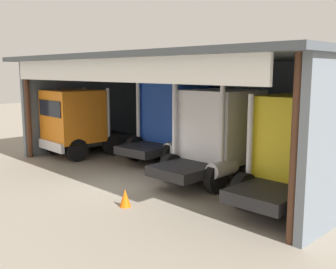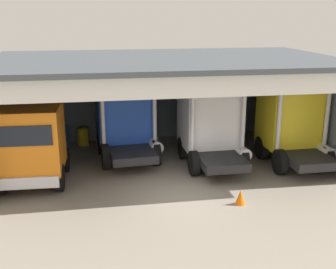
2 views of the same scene
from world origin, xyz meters
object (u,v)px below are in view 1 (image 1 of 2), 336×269
(truck_white_center_left_bay, at_px, (218,132))
(truck_yellow_right_bay, at_px, (299,149))
(oil_drum, at_px, (175,139))
(tool_cart, at_px, (161,135))
(truck_blue_center_right_bay, at_px, (173,118))
(truck_orange_center_bay, at_px, (77,121))
(traffic_cone, at_px, (125,198))

(truck_white_center_left_bay, xyz_separation_m, truck_yellow_right_bay, (3.64, -0.62, -0.05))
(truck_yellow_right_bay, height_order, oil_drum, truck_yellow_right_bay)
(tool_cart, bearing_deg, truck_yellow_right_bay, -22.21)
(truck_blue_center_right_bay, xyz_separation_m, tool_cart, (-3.31, 2.36, -1.48))
(truck_orange_center_bay, xyz_separation_m, truck_yellow_right_bay, (11.30, 0.80, 0.07))
(oil_drum, bearing_deg, truck_blue_center_right_bay, -47.47)
(truck_orange_center_bay, height_order, truck_blue_center_right_bay, truck_blue_center_right_bay)
(truck_blue_center_right_bay, relative_size, truck_white_center_left_bay, 1.01)
(truck_white_center_left_bay, height_order, truck_yellow_right_bay, truck_white_center_left_bay)
(truck_yellow_right_bay, distance_m, oil_drum, 10.48)
(truck_blue_center_right_bay, xyz_separation_m, traffic_cone, (3.66, -5.89, -1.70))
(truck_yellow_right_bay, bearing_deg, truck_white_center_left_bay, 169.84)
(truck_blue_center_right_bay, relative_size, tool_cart, 4.63)
(oil_drum, height_order, traffic_cone, oil_drum)
(oil_drum, bearing_deg, truck_yellow_right_bay, -24.36)
(truck_blue_center_right_bay, distance_m, tool_cart, 4.33)
(truck_yellow_right_bay, bearing_deg, truck_orange_center_bay, -176.49)
(truck_blue_center_right_bay, height_order, truck_yellow_right_bay, truck_blue_center_right_bay)
(tool_cart, bearing_deg, truck_orange_center_bay, -96.86)
(truck_white_center_left_bay, distance_m, traffic_cone, 4.78)
(truck_orange_center_bay, relative_size, truck_blue_center_right_bay, 0.94)
(truck_yellow_right_bay, relative_size, tool_cart, 4.23)
(truck_white_center_left_bay, relative_size, oil_drum, 5.25)
(truck_white_center_left_bay, bearing_deg, traffic_cone, -91.54)
(truck_blue_center_right_bay, height_order, oil_drum, truck_blue_center_right_bay)
(traffic_cone, bearing_deg, truck_yellow_right_bay, 46.37)
(truck_blue_center_right_bay, bearing_deg, oil_drum, 128.19)
(truck_blue_center_right_bay, bearing_deg, truck_orange_center_bay, -148.84)
(tool_cart, bearing_deg, truck_white_center_left_bay, -28.00)
(truck_orange_center_bay, distance_m, oil_drum, 5.56)
(truck_yellow_right_bay, distance_m, traffic_cone, 5.59)
(truck_blue_center_right_bay, xyz_separation_m, oil_drum, (-2.10, 2.29, -1.55))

